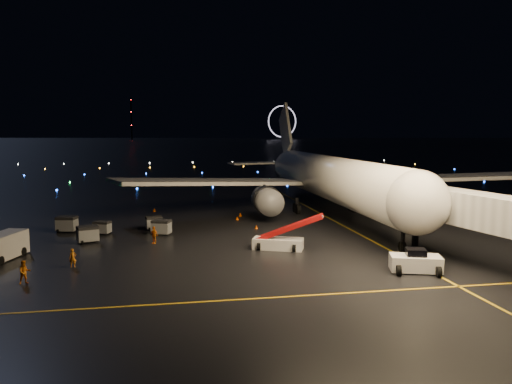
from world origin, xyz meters
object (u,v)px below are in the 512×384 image
(crew_a, at_px, (73,258))
(baggage_cart_4, at_px, (67,224))
(pushback_tug, at_px, (416,260))
(service_truck, at_px, (3,246))
(baggage_cart_1, at_px, (161,227))
(baggage_cart_3, at_px, (102,228))
(airliner, at_px, (323,153))
(crew_b, at_px, (25,272))
(baggage_cart_2, at_px, (88,234))
(belt_loader, at_px, (278,232))
(crew_c, at_px, (154,235))
(baggage_cart_0, at_px, (154,223))

(crew_a, relative_size, baggage_cart_4, 0.75)
(pushback_tug, distance_m, service_truck, 37.54)
(baggage_cart_1, distance_m, baggage_cart_3, 6.99)
(airliner, distance_m, crew_a, 41.99)
(service_truck, xyz_separation_m, baggage_cart_4, (3.42, 12.34, -0.29))
(pushback_tug, xyz_separation_m, crew_b, (-31.88, 2.27, -0.06))
(baggage_cart_2, bearing_deg, belt_loader, -38.43)
(baggage_cart_1, bearing_deg, crew_b, -99.88)
(airliner, height_order, crew_a, airliner)
(airliner, xyz_separation_m, baggage_cart_4, (-34.92, -10.27, -7.80))
(service_truck, distance_m, crew_c, 14.40)
(crew_c, bearing_deg, belt_loader, 23.63)
(crew_c, bearing_deg, baggage_cart_0, 136.07)
(belt_loader, distance_m, baggage_cart_3, 21.56)
(baggage_cart_1, bearing_deg, baggage_cart_2, -139.39)
(crew_c, relative_size, baggage_cart_2, 0.87)
(belt_loader, bearing_deg, baggage_cart_0, 157.39)
(crew_a, distance_m, crew_c, 10.78)
(service_truck, height_order, baggage_cart_4, service_truck)
(baggage_cart_4, bearing_deg, service_truck, -91.91)
(belt_loader, bearing_deg, crew_c, -178.86)
(crew_b, bearing_deg, baggage_cart_2, 54.51)
(pushback_tug, xyz_separation_m, service_truck, (-35.96, 10.78, 0.23))
(airliner, bearing_deg, belt_loader, -116.95)
(baggage_cart_1, bearing_deg, pushback_tug, -20.92)
(airliner, xyz_separation_m, baggage_cart_3, (-30.63, -12.29, -7.98))
(baggage_cart_0, height_order, baggage_cart_3, baggage_cart_0)
(belt_loader, height_order, baggage_cart_0, belt_loader)
(belt_loader, distance_m, baggage_cart_4, 26.27)
(airliner, relative_size, crew_c, 33.32)
(baggage_cart_3, xyz_separation_m, baggage_cart_4, (-4.29, 2.02, 0.18))
(service_truck, xyz_separation_m, baggage_cart_2, (6.73, 5.97, -0.33))
(pushback_tug, height_order, belt_loader, belt_loader)
(crew_b, xyz_separation_m, crew_c, (9.67, 12.76, -0.02))
(baggage_cart_0, relative_size, baggage_cart_1, 0.93)
(crew_a, xyz_separation_m, baggage_cart_1, (7.59, 12.79, 0.04))
(belt_loader, height_order, service_truck, belt_loader)
(service_truck, bearing_deg, baggage_cart_4, 91.41)
(airliner, relative_size, baggage_cart_2, 29.13)
(crew_b, bearing_deg, pushback_tug, -29.22)
(belt_loader, bearing_deg, service_truck, -158.95)
(pushback_tug, relative_size, baggage_cart_1, 2.04)
(crew_b, bearing_deg, crew_c, 27.68)
(service_truck, relative_size, crew_a, 4.04)
(crew_a, bearing_deg, baggage_cart_3, 78.15)
(pushback_tug, distance_m, belt_loader, 14.07)
(baggage_cart_2, bearing_deg, baggage_cart_1, -0.48)
(airliner, bearing_deg, crew_c, -142.69)
(crew_c, xyz_separation_m, baggage_cart_4, (-10.33, 8.10, 0.01))
(belt_loader, xyz_separation_m, baggage_cart_2, (-19.52, 6.60, -0.89))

